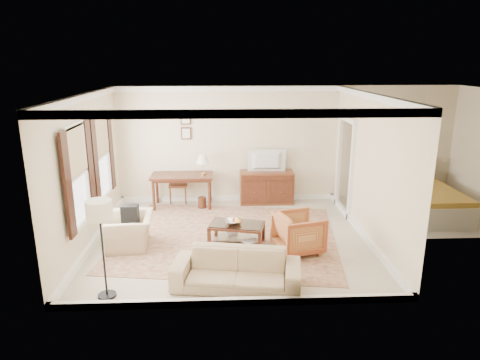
{
  "coord_description": "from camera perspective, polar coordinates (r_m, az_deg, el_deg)",
  "views": [
    {
      "loc": [
        -0.19,
        -8.04,
        3.52
      ],
      "look_at": [
        0.2,
        0.3,
        1.15
      ],
      "focal_mm": 32.0,
      "sensor_mm": 36.0,
      "label": 1
    }
  ],
  "objects": [
    {
      "name": "fruit_bowl",
      "position": [
        8.32,
        -0.94,
        -5.51
      ],
      "size": [
        0.42,
        0.42,
        0.1
      ],
      "primitive_type": "imported",
      "color": "silver",
      "rests_on": "coffee_table"
    },
    {
      "name": "writing_desk",
      "position": [
        10.5,
        -7.72,
        0.14
      ],
      "size": [
        1.49,
        0.74,
        0.81
      ],
      "color": "#542718",
      "rests_on": "room_shell"
    },
    {
      "name": "book_b",
      "position": [
        8.32,
        1.07,
        -7.9
      ],
      "size": [
        0.18,
        0.25,
        0.38
      ],
      "primitive_type": "imported",
      "rotation": [
        0.0,
        0.0,
        -0.97
      ],
      "color": "brown",
      "rests_on": "coffee_table"
    },
    {
      "name": "desk_lamp",
      "position": [
        10.38,
        -4.97,
        2.08
      ],
      "size": [
        0.32,
        0.32,
        0.5
      ],
      "primitive_type": null,
      "color": "silver",
      "rests_on": "writing_desk"
    },
    {
      "name": "tv",
      "position": [
        10.55,
        3.64,
        3.46
      ],
      "size": [
        0.9,
        0.52,
        0.12
      ],
      "primitive_type": "imported",
      "rotation": [
        0.0,
        0.0,
        3.14
      ],
      "color": "black",
      "rests_on": "sideboard"
    },
    {
      "name": "backpack",
      "position": [
        8.55,
        -14.47,
        -4.19
      ],
      "size": [
        0.29,
        0.36,
        0.4
      ],
      "primitive_type": "cube",
      "rotation": [
        0.0,
        0.0,
        -1.82
      ],
      "color": "black",
      "rests_on": "club_armchair"
    },
    {
      "name": "book_a",
      "position": [
        8.57,
        -1.9,
        -7.16
      ],
      "size": [
        0.28,
        0.12,
        0.38
      ],
      "primitive_type": "imported",
      "rotation": [
        0.0,
        0.0,
        0.33
      ],
      "color": "brown",
      "rests_on": "coffee_table"
    },
    {
      "name": "sofa",
      "position": [
        6.88,
        -0.47,
        -11.16
      ],
      "size": [
        2.08,
        0.9,
        0.79
      ],
      "primitive_type": "imported",
      "rotation": [
        0.0,
        0.0,
        -0.16
      ],
      "color": "tan",
      "rests_on": "room_shell"
    },
    {
      "name": "window_rear",
      "position": [
        9.5,
        -17.97,
        3.09
      ],
      "size": [
        0.12,
        1.56,
        1.8
      ],
      "primitive_type": null,
      "color": "#CCB284",
      "rests_on": "room_shell"
    },
    {
      "name": "framed_prints",
      "position": [
        10.67,
        -7.23,
        7.19
      ],
      "size": [
        0.25,
        0.04,
        0.68
      ],
      "primitive_type": null,
      "color": "#542718",
      "rests_on": "room_shell"
    },
    {
      "name": "desk_chair",
      "position": [
        10.9,
        -8.24,
        -0.29
      ],
      "size": [
        0.48,
        0.48,
        1.05
      ],
      "primitive_type": null,
      "rotation": [
        0.0,
        0.0,
        0.06
      ],
      "color": "brown",
      "rests_on": "room_shell"
    },
    {
      "name": "room_shell",
      "position": [
        8.11,
        -1.33,
        8.41
      ],
      "size": [
        5.51,
        5.01,
        2.91
      ],
      "color": "beige",
      "rests_on": "ground"
    },
    {
      "name": "sideboard",
      "position": [
        10.78,
        3.55,
        -0.97
      ],
      "size": [
        1.33,
        0.51,
        0.82
      ],
      "primitive_type": "cube",
      "color": "brown",
      "rests_on": "room_shell"
    },
    {
      "name": "annex_bedroom",
      "position": [
        10.8,
        23.19,
        -2.62
      ],
      "size": [
        3.0,
        2.7,
        2.9
      ],
      "color": "beige",
      "rests_on": "ground"
    },
    {
      "name": "coffee_table",
      "position": [
        8.38,
        -0.42,
        -6.49
      ],
      "size": [
        1.15,
        0.83,
        0.44
      ],
      "rotation": [
        0.0,
        0.0,
        -0.24
      ],
      "color": "#542718",
      "rests_on": "room_shell"
    },
    {
      "name": "window_front",
      "position": [
        8.01,
        -20.85,
        0.54
      ],
      "size": [
        0.12,
        1.56,
        1.8
      ],
      "primitive_type": null,
      "color": "#CCB284",
      "rests_on": "room_shell"
    },
    {
      "name": "doorway",
      "position": [
        10.27,
        13.81,
        1.6
      ],
      "size": [
        0.1,
        1.12,
        2.25
      ],
      "primitive_type": null,
      "color": "white",
      "rests_on": "room_shell"
    },
    {
      "name": "striped_armchair",
      "position": [
        8.14,
        7.84,
        -6.75
      ],
      "size": [
        0.94,
        0.97,
        0.83
      ],
      "primitive_type": "imported",
      "rotation": [
        0.0,
        0.0,
        1.84
      ],
      "color": "#943F20",
      "rests_on": "room_shell"
    },
    {
      "name": "club_armchair",
      "position": [
        8.54,
        -14.46,
        -5.93
      ],
      "size": [
        0.71,
        1.02,
        0.85
      ],
      "primitive_type": "imported",
      "rotation": [
        0.0,
        0.0,
        -1.48
      ],
      "color": "tan",
      "rests_on": "room_shell"
    },
    {
      "name": "rug",
      "position": [
        8.85,
        -1.66,
        -7.55
      ],
      "size": [
        4.82,
        4.29,
        0.01
      ],
      "primitive_type": "cube",
      "rotation": [
        0.0,
        0.0,
        -0.14
      ],
      "color": "maroon",
      "rests_on": "room_shell"
    },
    {
      "name": "floor_lamp",
      "position": [
        6.57,
        -18.2,
        -4.73
      ],
      "size": [
        0.38,
        0.38,
        1.55
      ],
      "color": "black",
      "rests_on": "room_shell"
    }
  ]
}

